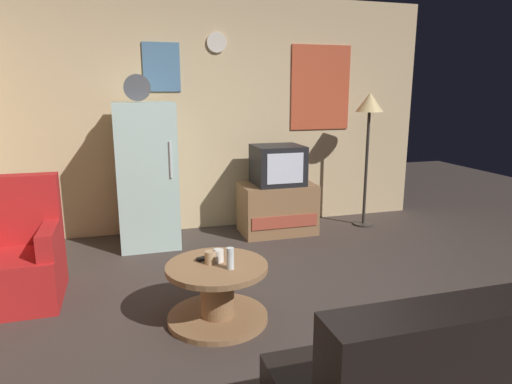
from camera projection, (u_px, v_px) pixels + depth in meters
ground_plane at (285, 321)px, 3.23m from camera, size 12.00×12.00×0.00m
wall_with_art at (215, 115)px, 5.23m from camera, size 5.20×0.12×2.66m
fridge at (147, 175)px, 4.68m from camera, size 0.60×0.62×1.77m
tv_stand at (277, 208)px, 5.18m from camera, size 0.84×0.53×0.57m
crt_tv at (278, 165)px, 5.07m from camera, size 0.54×0.51×0.44m
standing_lamp at (369, 113)px, 5.23m from camera, size 0.32×0.32×1.59m
coffee_table at (217, 293)px, 3.20m from camera, size 0.72×0.72×0.42m
wine_glass at (230, 258)px, 3.07m from camera, size 0.05×0.05×0.15m
mug_ceramic_white at (218, 256)px, 3.20m from camera, size 0.08×0.08×0.09m
mug_ceramic_tan at (210, 257)px, 3.17m from camera, size 0.08×0.08×0.09m
remote_control at (207, 258)px, 3.25m from camera, size 0.16×0.09×0.02m
armchair at (14, 258)px, 3.50m from camera, size 0.68×0.68×0.96m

